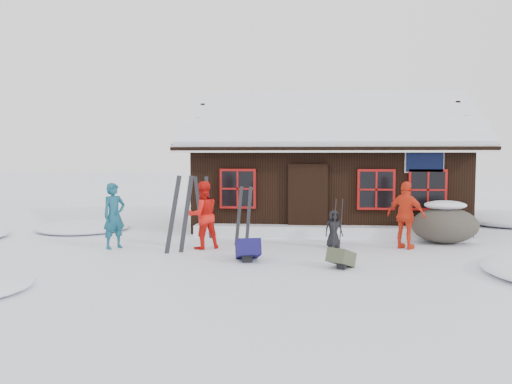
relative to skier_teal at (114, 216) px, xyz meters
The scene contains 15 objects.
ground 3.95m from the skier_teal, ahead, with size 120.00×120.00×0.00m, color white.
mountain_hut 7.30m from the skier_teal, 42.30° to the left, with size 8.90×6.09×4.42m.
snow_drift 5.82m from the skier_teal, 21.87° to the left, with size 7.60×0.60×0.35m, color white.
snow_mounds 5.85m from the skier_teal, 17.76° to the left, with size 20.60×13.20×0.48m.
skier_teal is the anchor object (origin of this frame).
skier_orange_left 2.19m from the skier_teal, ahead, with size 0.81×0.63×1.66m, color red.
skier_orange_right 7.18m from the skier_teal, ahead, with size 0.98×0.41×1.67m, color red.
skier_crouched 5.44m from the skier_teal, ahead, with size 0.46×0.30×0.94m, color black.
boulder 8.48m from the skier_teal, 10.47° to the left, with size 1.71×1.29×1.00m.
ski_pair_left 1.81m from the skier_teal, 13.59° to the right, with size 0.71×0.21×1.88m.
ski_pair_mid 2.63m from the skier_teal, 44.62° to the left, with size 0.55×0.16×1.77m.
ski_pair_right 3.22m from the skier_teal, 13.23° to the left, with size 0.48×0.13×1.56m.
ski_poles 5.45m from the skier_teal, ahead, with size 0.24×0.12×1.33m.
backpack_blue 3.70m from the skier_teal, 18.50° to the right, with size 0.49×0.66×0.36m, color #15114C.
backpack_olive 5.71m from the skier_teal, 17.23° to the right, with size 0.40×0.54×0.29m, color #434632.
Camera 1 is at (0.78, -11.72, 2.25)m, focal length 35.00 mm.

